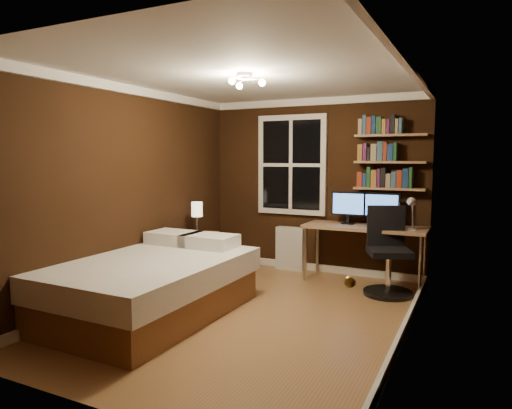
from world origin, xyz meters
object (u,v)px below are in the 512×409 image
at_px(radiator, 291,248).
at_px(monitor_left, 348,208).
at_px(desk, 365,230).
at_px(monitor_right, 382,210).
at_px(office_chair, 388,260).
at_px(nightstand, 198,256).
at_px(bed, 149,284).
at_px(desk_lamp, 412,213).
at_px(bedside_lamp, 197,218).

xyz_separation_m(radiator, monitor_left, (0.89, -0.13, 0.66)).
xyz_separation_m(desk, monitor_right, (0.20, 0.08, 0.28)).
relative_size(desk, office_chair, 1.49).
bearing_deg(nightstand, office_chair, -7.16).
bearing_deg(monitor_right, monitor_left, 180.00).
relative_size(bed, monitor_right, 4.73).
height_order(monitor_left, office_chair, monitor_left).
distance_m(desk, desk_lamp, 0.68).
bearing_deg(radiator, nightstand, -134.39).
distance_m(nightstand, desk_lamp, 2.88).
xyz_separation_m(bedside_lamp, monitor_left, (1.87, 0.88, 0.14)).
relative_size(radiator, monitor_right, 1.35).
xyz_separation_m(nightstand, desk_lamp, (2.72, 0.65, 0.67)).
bearing_deg(monitor_left, desk_lamp, -15.04).
bearing_deg(office_chair, monitor_right, 87.86).
bearing_deg(desk, desk_lamp, -13.88).
height_order(bed, monitor_right, monitor_right).
bearing_deg(bed, monitor_left, 57.48).
relative_size(desk, desk_lamp, 3.63).
xyz_separation_m(bedside_lamp, monitor_right, (2.31, 0.88, 0.14)).
bearing_deg(monitor_left, monitor_right, 0.00).
xyz_separation_m(bed, monitor_left, (1.53, 2.34, 0.66)).
bearing_deg(monitor_left, desk, -17.83).
xyz_separation_m(radiator, desk, (1.14, -0.21, 0.38)).
xyz_separation_m(desk, monitor_left, (-0.25, 0.08, 0.28)).
height_order(desk, monitor_right, monitor_right).
xyz_separation_m(radiator, monitor_right, (1.33, -0.13, 0.66)).
bearing_deg(radiator, bedside_lamp, -134.39).
distance_m(radiator, desk_lamp, 1.90).
xyz_separation_m(bed, office_chair, (2.15, 1.86, 0.09)).
height_order(bed, radiator, bed).
relative_size(monitor_left, monitor_right, 1.00).
bearing_deg(desk_lamp, bed, -138.47).
distance_m(monitor_left, desk_lamp, 0.88).
relative_size(nightstand, monitor_left, 1.32).
bearing_deg(nightstand, radiator, 29.43).
bearing_deg(desk_lamp, desk, 166.12).
height_order(monitor_right, desk_lamp, monitor_right).
bearing_deg(nightstand, desk, 4.43).
bearing_deg(office_chair, desk, 110.45).
height_order(nightstand, radiator, radiator).
bearing_deg(radiator, monitor_right, -5.37).
height_order(radiator, desk_lamp, desk_lamp).
bearing_deg(bedside_lamp, desk, 20.61).
relative_size(bed, nightstand, 3.58).
xyz_separation_m(nightstand, radiator, (0.98, 1.00, 0.01)).
bearing_deg(monitor_right, nightstand, -159.26).
distance_m(bedside_lamp, monitor_right, 2.48).
distance_m(nightstand, monitor_left, 2.17).
bearing_deg(bedside_lamp, nightstand, -90.00).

